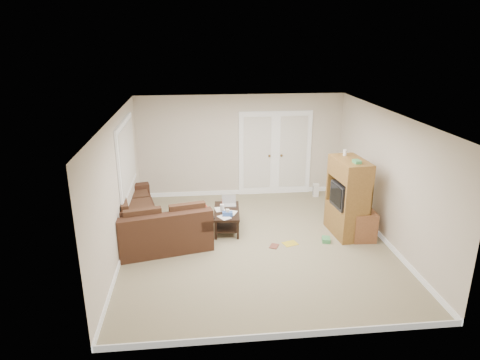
{
  "coord_description": "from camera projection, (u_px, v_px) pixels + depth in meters",
  "views": [
    {
      "loc": [
        -1.09,
        -7.35,
        3.84
      ],
      "look_at": [
        -0.25,
        0.62,
        1.1
      ],
      "focal_mm": 32.0,
      "sensor_mm": 36.0,
      "label": 1
    }
  ],
  "objects": [
    {
      "name": "space_heater",
      "position": [
        316.0,
        190.0,
        10.62
      ],
      "size": [
        0.14,
        0.11,
        0.33
      ],
      "primitive_type": "cube",
      "rotation": [
        0.0,
        0.0,
        -0.04
      ],
      "color": "white",
      "rests_on": "floor"
    },
    {
      "name": "ceiling",
      "position": [
        258.0,
        115.0,
        7.45
      ],
      "size": [
        5.0,
        5.5,
        0.02
      ],
      "primitive_type": "cube",
      "color": "silver",
      "rests_on": "wall_back"
    },
    {
      "name": "floor_greenbox",
      "position": [
        326.0,
        240.0,
        8.33
      ],
      "size": [
        0.19,
        0.23,
        0.08
      ],
      "primitive_type": "cube",
      "rotation": [
        0.0,
        0.0,
        -0.22
      ],
      "color": "#439555",
      "rests_on": "floor"
    },
    {
      "name": "tv_armoire",
      "position": [
        348.0,
        197.0,
        8.44
      ],
      "size": [
        0.62,
        1.02,
        1.68
      ],
      "rotation": [
        0.0,
        0.0,
        0.09
      ],
      "color": "olive",
      "rests_on": "floor"
    },
    {
      "name": "baseboards",
      "position": [
        256.0,
        241.0,
        8.25
      ],
      "size": [
        5.0,
        5.5,
        0.1
      ],
      "primitive_type": null,
      "color": "white",
      "rests_on": "floor"
    },
    {
      "name": "side_cabinet",
      "position": [
        363.0,
        223.0,
        8.34
      ],
      "size": [
        0.47,
        0.47,
        0.95
      ],
      "rotation": [
        0.0,
        0.0,
        -0.04
      ],
      "color": "brown",
      "rests_on": "floor"
    },
    {
      "name": "window_left",
      "position": [
        127.0,
        156.0,
        8.46
      ],
      "size": [
        0.05,
        1.92,
        1.42
      ],
      "color": "white",
      "rests_on": "wall_left"
    },
    {
      "name": "french_doors",
      "position": [
        275.0,
        154.0,
        10.57
      ],
      "size": [
        1.8,
        0.05,
        2.13
      ],
      "color": "white",
      "rests_on": "floor"
    },
    {
      "name": "wall_left",
      "position": [
        118.0,
        188.0,
        7.61
      ],
      "size": [
        0.02,
        5.5,
        2.5
      ],
      "primitive_type": "cube",
      "color": "beige",
      "rests_on": "floor"
    },
    {
      "name": "wall_back",
      "position": [
        241.0,
        146.0,
        10.45
      ],
      "size": [
        5.0,
        0.02,
        2.5
      ],
      "primitive_type": "cube",
      "color": "beige",
      "rests_on": "floor"
    },
    {
      "name": "floor_magazine",
      "position": [
        290.0,
        243.0,
        8.26
      ],
      "size": [
        0.33,
        0.29,
        0.01
      ],
      "primitive_type": "cube",
      "rotation": [
        0.0,
        0.0,
        0.31
      ],
      "color": "gold",
      "rests_on": "floor"
    },
    {
      "name": "wall_right",
      "position": [
        387.0,
        178.0,
        8.11
      ],
      "size": [
        0.02,
        5.5,
        2.5
      ],
      "primitive_type": "cube",
      "color": "beige",
      "rests_on": "floor"
    },
    {
      "name": "coffee_table",
      "position": [
        227.0,
        218.0,
        8.83
      ],
      "size": [
        0.59,
        1.06,
        0.7
      ],
      "rotation": [
        0.0,
        0.0,
        -0.08
      ],
      "color": "black",
      "rests_on": "floor"
    },
    {
      "name": "sectional_sofa",
      "position": [
        147.0,
        221.0,
        8.49
      ],
      "size": [
        2.27,
        2.74,
        0.81
      ],
      "rotation": [
        0.0,
        0.0,
        0.22
      ],
      "color": "#43281A",
      "rests_on": "floor"
    },
    {
      "name": "wall_front",
      "position": [
        289.0,
        256.0,
        5.27
      ],
      "size": [
        5.0,
        0.02,
        2.5
      ],
      "primitive_type": "cube",
      "color": "beige",
      "rests_on": "floor"
    },
    {
      "name": "floor",
      "position": [
        256.0,
        244.0,
        8.26
      ],
      "size": [
        5.5,
        5.5,
        0.0
      ],
      "primitive_type": "plane",
      "color": "gray",
      "rests_on": "ground"
    },
    {
      "name": "floor_book",
      "position": [
        270.0,
        246.0,
        8.17
      ],
      "size": [
        0.22,
        0.25,
        0.02
      ],
      "primitive_type": "imported",
      "rotation": [
        0.0,
        0.0,
        -0.45
      ],
      "color": "brown",
      "rests_on": "floor"
    }
  ]
}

